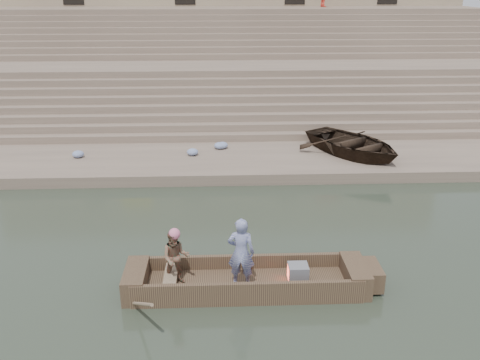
{
  "coord_description": "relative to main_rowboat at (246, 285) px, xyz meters",
  "views": [
    {
      "loc": [
        -0.01,
        -10.96,
        6.77
      ],
      "look_at": [
        0.59,
        2.95,
        1.4
      ],
      "focal_mm": 38.9,
      "sensor_mm": 36.0,
      "label": 1
    }
  ],
  "objects": [
    {
      "name": "cloth_bundles",
      "position": [
        -2.16,
        9.24,
        0.42
      ],
      "size": [
        5.99,
        1.35,
        0.26
      ],
      "color": "#3F5999",
      "rests_on": "lower_landing"
    },
    {
      "name": "upper_landing",
      "position": [
        -0.59,
        23.05,
        2.49
      ],
      "size": [
        32.0,
        3.0,
        5.2
      ],
      "primitive_type": "cube",
      "color": "gray",
      "rests_on": "ground"
    },
    {
      "name": "ground",
      "position": [
        -0.59,
        0.55,
        -0.11
      ],
      "size": [
        120.0,
        120.0,
        0.0
      ],
      "primitive_type": "plane",
      "color": "#252D22",
      "rests_on": "ground"
    },
    {
      "name": "television",
      "position": [
        1.19,
        0.0,
        0.31
      ],
      "size": [
        0.46,
        0.42,
        0.4
      ],
      "color": "slate",
      "rests_on": "main_rowboat"
    },
    {
      "name": "main_rowboat",
      "position": [
        0.0,
        0.0,
        0.0
      ],
      "size": [
        5.0,
        1.3,
        0.22
      ],
      "primitive_type": "cube",
      "color": "brown",
      "rests_on": "ground"
    },
    {
      "name": "rowing_man",
      "position": [
        -1.62,
        0.01,
        0.77
      ],
      "size": [
        0.68,
        0.55,
        1.32
      ],
      "primitive_type": "imported",
      "rotation": [
        0.0,
        0.0,
        0.07
      ],
      "color": "#26724E",
      "rests_on": "main_rowboat"
    },
    {
      "name": "mid_landing",
      "position": [
        -0.59,
        16.05,
        1.29
      ],
      "size": [
        32.0,
        3.0,
        2.8
      ],
      "primitive_type": "cube",
      "color": "gray",
      "rests_on": "ground"
    },
    {
      "name": "rowboat_trim",
      "position": [
        0.21,
        -0.01,
        0.2
      ],
      "size": [
        6.04,
        2.63,
        2.0
      ],
      "color": "brown",
      "rests_on": "ground"
    },
    {
      "name": "ghat_steps",
      "position": [
        -0.59,
        17.74,
        1.69
      ],
      "size": [
        32.0,
        11.0,
        5.2
      ],
      "color": "gray",
      "rests_on": "ground"
    },
    {
      "name": "lower_landing",
      "position": [
        -0.59,
        8.55,
        0.09
      ],
      "size": [
        32.0,
        4.0,
        0.4
      ],
      "primitive_type": "cube",
      "color": "gray",
      "rests_on": "ground"
    },
    {
      "name": "standing_man",
      "position": [
        -0.13,
        -0.14,
        0.95
      ],
      "size": [
        0.67,
        0.5,
        1.67
      ],
      "primitive_type": "imported",
      "rotation": [
        0.0,
        0.0,
        2.97
      ],
      "color": "navy",
      "rests_on": "main_rowboat"
    },
    {
      "name": "beached_rowboat",
      "position": [
        4.62,
        8.68,
        0.73
      ],
      "size": [
        4.89,
        5.26,
        0.89
      ],
      "primitive_type": "imported",
      "rotation": [
        0.0,
        0.0,
        0.57
      ],
      "color": "#2D2116",
      "rests_on": "lower_landing"
    }
  ]
}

